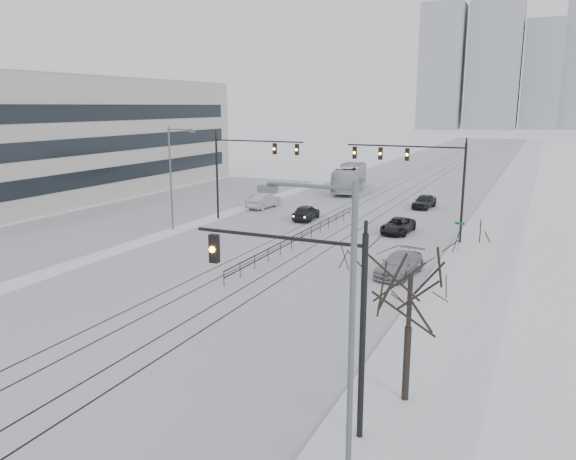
# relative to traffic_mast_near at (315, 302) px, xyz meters

# --- Properties ---
(road) EXTENTS (22.00, 260.00, 0.02)m
(road) POSITION_rel_traffic_mast_near_xyz_m (-10.79, 54.00, -4.55)
(road) COLOR silver
(road) RESTS_ON ground
(sidewalk_east) EXTENTS (5.00, 260.00, 0.16)m
(sidewalk_east) POSITION_rel_traffic_mast_near_xyz_m (2.71, 54.00, -4.48)
(sidewalk_east) COLOR silver
(sidewalk_east) RESTS_ON ground
(curb) EXTENTS (0.10, 260.00, 0.12)m
(curb) POSITION_rel_traffic_mast_near_xyz_m (0.26, 54.00, -4.50)
(curb) COLOR gray
(curb) RESTS_ON ground
(parking_strip) EXTENTS (14.00, 60.00, 0.03)m
(parking_strip) POSITION_rel_traffic_mast_near_xyz_m (-30.79, 29.00, -4.55)
(parking_strip) COLOR silver
(parking_strip) RESTS_ON ground
(tram_rails) EXTENTS (5.30, 180.00, 0.01)m
(tram_rails) POSITION_rel_traffic_mast_near_xyz_m (-10.79, 34.00, -4.54)
(tram_rails) COLOR black
(tram_rails) RESTS_ON ground
(office_building) EXTENTS (20.20, 62.20, 14.11)m
(office_building) POSITION_rel_traffic_mast_near_xyz_m (-48.76, 29.00, 2.50)
(office_building) COLOR beige
(office_building) RESTS_ON ground
(skyline) EXTENTS (96.00, 48.00, 72.00)m
(skyline) POSITION_rel_traffic_mast_near_xyz_m (-5.77, 267.63, 26.08)
(skyline) COLOR #9A9FA9
(skyline) RESTS_ON ground
(traffic_mast_near) EXTENTS (6.10, 0.37, 7.00)m
(traffic_mast_near) POSITION_rel_traffic_mast_near_xyz_m (0.00, 0.00, 0.00)
(traffic_mast_near) COLOR black
(traffic_mast_near) RESTS_ON ground
(traffic_mast_ne) EXTENTS (9.60, 0.37, 8.00)m
(traffic_mast_ne) POSITION_rel_traffic_mast_near_xyz_m (-2.64, 29.00, 1.20)
(traffic_mast_ne) COLOR black
(traffic_mast_ne) RESTS_ON ground
(traffic_mast_nw) EXTENTS (9.10, 0.37, 8.00)m
(traffic_mast_nw) POSITION_rel_traffic_mast_near_xyz_m (-19.31, 30.00, 1.01)
(traffic_mast_nw) COLOR black
(traffic_mast_nw) RESTS_ON ground
(street_light_east) EXTENTS (2.73, 0.25, 9.00)m
(street_light_east) POSITION_rel_traffic_mast_near_xyz_m (1.91, -3.00, 0.65)
(street_light_east) COLOR #595B60
(street_light_east) RESTS_ON ground
(street_light_west) EXTENTS (2.73, 0.25, 9.00)m
(street_light_west) POSITION_rel_traffic_mast_near_xyz_m (-22.99, 24.00, 0.65)
(street_light_west) COLOR #595B60
(street_light_west) RESTS_ON ground
(bare_tree) EXTENTS (4.40, 4.40, 6.10)m
(bare_tree) POSITION_rel_traffic_mast_near_xyz_m (2.41, 3.00, -0.07)
(bare_tree) COLOR black
(bare_tree) RESTS_ON ground
(median_fence) EXTENTS (0.06, 24.00, 1.00)m
(median_fence) POSITION_rel_traffic_mast_near_xyz_m (-10.79, 24.00, -4.04)
(median_fence) COLOR black
(median_fence) RESTS_ON ground
(street_sign) EXTENTS (0.70, 0.06, 2.40)m
(street_sign) POSITION_rel_traffic_mast_near_xyz_m (1.01, 26.00, -2.96)
(street_sign) COLOR #595B60
(street_sign) RESTS_ON ground
(sedan_sb_inner) EXTENTS (2.07, 4.45, 1.48)m
(sedan_sb_inner) POSITION_rel_traffic_mast_near_xyz_m (-14.17, 32.89, -3.82)
(sedan_sb_inner) COLOR black
(sedan_sb_inner) RESTS_ON ground
(sedan_sb_outer) EXTENTS (2.13, 4.92, 1.58)m
(sedan_sb_outer) POSITION_rel_traffic_mast_near_xyz_m (-20.78, 36.82, -3.77)
(sedan_sb_outer) COLOR #ABADB3
(sedan_sb_outer) RESTS_ON ground
(sedan_nb_front) EXTENTS (2.36, 4.75, 1.29)m
(sedan_nb_front) POSITION_rel_traffic_mast_near_xyz_m (-4.73, 30.90, -3.92)
(sedan_nb_front) COLOR black
(sedan_nb_front) RESTS_ON ground
(sedan_nb_right) EXTENTS (2.64, 5.14, 1.43)m
(sedan_nb_right) POSITION_rel_traffic_mast_near_xyz_m (-1.65, 18.77, -3.85)
(sedan_nb_right) COLOR #939499
(sedan_nb_right) RESTS_ON ground
(sedan_nb_far) EXTENTS (2.22, 4.47, 1.46)m
(sedan_nb_far) POSITION_rel_traffic_mast_near_xyz_m (-5.11, 43.95, -3.83)
(sedan_nb_far) COLOR black
(sedan_nb_far) RESTS_ON ground
(box_truck) EXTENTS (4.99, 12.45, 3.38)m
(box_truck) POSITION_rel_traffic_mast_near_xyz_m (-16.28, 52.25, -2.87)
(box_truck) COLOR silver
(box_truck) RESTS_ON ground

